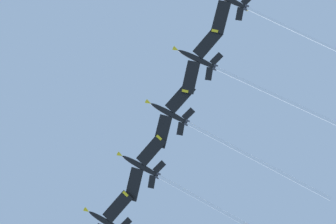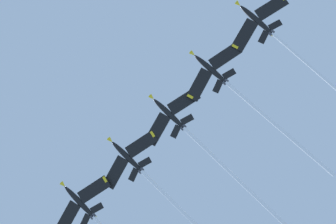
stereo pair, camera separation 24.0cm
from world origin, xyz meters
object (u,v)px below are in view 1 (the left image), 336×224
(jet_centre, at_px, (212,136))
(jet_inner_right, at_px, (180,188))
(jet_far_left, at_px, (255,12))
(jet_inner_left, at_px, (233,76))

(jet_centre, xyz_separation_m, jet_inner_right, (15.14, 6.66, -0.30))
(jet_far_left, xyz_separation_m, jet_inner_left, (18.02, 3.53, -0.68))
(jet_inner_left, distance_m, jet_centre, 17.31)
(jet_inner_left, bearing_deg, jet_far_left, -168.93)
(jet_far_left, distance_m, jet_centre, 35.66)
(jet_far_left, relative_size, jet_inner_right, 0.95)
(jet_inner_left, relative_size, jet_centre, 0.91)
(jet_far_left, height_order, jet_inner_right, jet_inner_right)
(jet_far_left, relative_size, jet_centre, 0.91)
(jet_inner_left, xyz_separation_m, jet_inner_right, (32.17, 9.72, 0.32))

